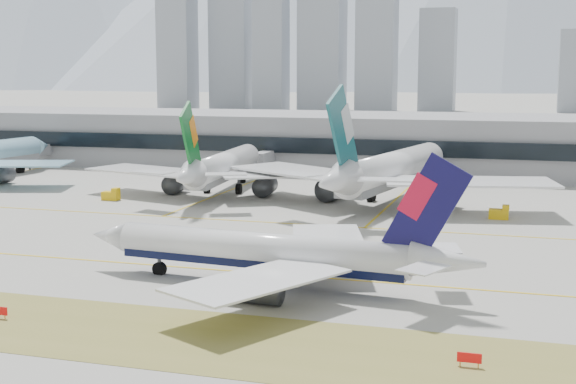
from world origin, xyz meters
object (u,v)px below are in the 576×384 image
(terminal, at_px, (383,142))
(taxiing_airliner, at_px, (274,253))
(widebody_eva, at_px, (221,168))
(widebody_cathay, at_px, (389,172))

(terminal, bearing_deg, taxiing_airliner, -85.83)
(taxiing_airliner, relative_size, widebody_eva, 0.88)
(taxiing_airliner, height_order, terminal, taxiing_airliner)
(taxiing_airliner, distance_m, widebody_eva, 78.25)
(taxiing_airliner, relative_size, terminal, 0.19)
(taxiing_airliner, distance_m, terminal, 126.04)
(widebody_cathay, relative_size, terminal, 0.24)
(taxiing_airliner, relative_size, widebody_cathay, 0.77)
(taxiing_airliner, xyz_separation_m, widebody_eva, (-34.76, 70.09, 1.40))
(widebody_eva, distance_m, terminal, 61.22)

